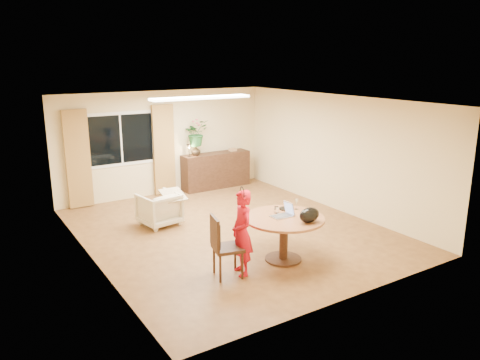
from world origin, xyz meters
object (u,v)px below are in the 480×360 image
(dining_chair, at_px, (228,246))
(child, at_px, (242,233))
(sideboard, at_px, (216,170))
(dining_table, at_px, (284,226))
(armchair, at_px, (159,209))

(dining_chair, bearing_deg, child, 4.24)
(child, height_order, sideboard, child)
(sideboard, bearing_deg, dining_table, -105.88)
(dining_chair, distance_m, sideboard, 5.31)
(dining_table, relative_size, dining_chair, 1.35)
(child, relative_size, armchair, 1.83)
(armchair, bearing_deg, sideboard, -151.07)
(dining_table, bearing_deg, armchair, 111.64)
(child, relative_size, sideboard, 0.74)
(dining_table, height_order, child, child)
(dining_table, xyz_separation_m, child, (-0.88, -0.06, 0.08))
(dining_table, xyz_separation_m, sideboard, (1.33, 4.69, -0.14))
(sideboard, bearing_deg, armchair, -141.95)
(child, bearing_deg, dining_chair, -87.59)
(dining_chair, relative_size, child, 0.73)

